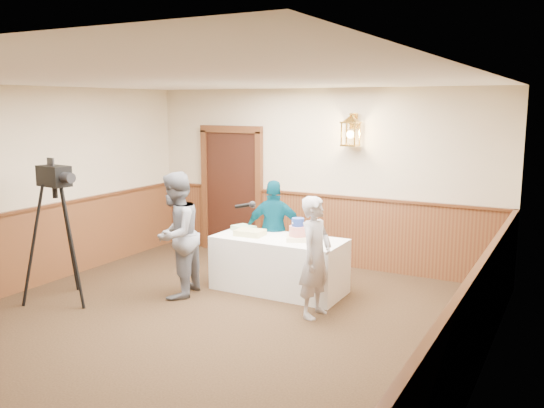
{
  "coord_description": "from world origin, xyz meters",
  "views": [
    {
      "loc": [
        3.7,
        -4.88,
        2.56
      ],
      "look_at": [
        0.13,
        1.7,
        1.25
      ],
      "focal_mm": 38.0,
      "sensor_mm": 36.0,
      "label": 1
    }
  ],
  "objects_px": {
    "tiered_cake": "(298,232)",
    "interviewer": "(176,235)",
    "display_table": "(279,264)",
    "tv_camera_rig": "(58,242)",
    "sheet_cake_green": "(244,228)",
    "baker": "(315,257)",
    "assistant_p": "(275,231)",
    "sheet_cake_yellow": "(250,233)"
  },
  "relations": [
    {
      "from": "sheet_cake_yellow",
      "to": "baker",
      "type": "distance_m",
      "value": 1.39
    },
    {
      "from": "tiered_cake",
      "to": "tv_camera_rig",
      "type": "xyz_separation_m",
      "value": [
        -2.59,
        -1.74,
        -0.07
      ]
    },
    {
      "from": "display_table",
      "to": "assistant_p",
      "type": "distance_m",
      "value": 0.61
    },
    {
      "from": "sheet_cake_yellow",
      "to": "tv_camera_rig",
      "type": "distance_m",
      "value": 2.52
    },
    {
      "from": "interviewer",
      "to": "assistant_p",
      "type": "xyz_separation_m",
      "value": [
        0.81,
        1.26,
        -0.1
      ]
    },
    {
      "from": "interviewer",
      "to": "baker",
      "type": "distance_m",
      "value": 1.94
    },
    {
      "from": "sheet_cake_green",
      "to": "interviewer",
      "type": "distance_m",
      "value": 1.1
    },
    {
      "from": "display_table",
      "to": "tiered_cake",
      "type": "xyz_separation_m",
      "value": [
        0.29,
        -0.01,
        0.49
      ]
    },
    {
      "from": "sheet_cake_yellow",
      "to": "interviewer",
      "type": "xyz_separation_m",
      "value": [
        -0.67,
        -0.79,
        0.05
      ]
    },
    {
      "from": "sheet_cake_green",
      "to": "interviewer",
      "type": "bearing_deg",
      "value": -113.12
    },
    {
      "from": "display_table",
      "to": "sheet_cake_green",
      "type": "distance_m",
      "value": 0.8
    },
    {
      "from": "sheet_cake_green",
      "to": "baker",
      "type": "xyz_separation_m",
      "value": [
        1.5,
        -0.8,
        -0.05
      ]
    },
    {
      "from": "tiered_cake",
      "to": "baker",
      "type": "relative_size",
      "value": 0.26
    },
    {
      "from": "display_table",
      "to": "tv_camera_rig",
      "type": "relative_size",
      "value": 1.01
    },
    {
      "from": "display_table",
      "to": "assistant_p",
      "type": "bearing_deg",
      "value": 125.2
    },
    {
      "from": "tiered_cake",
      "to": "sheet_cake_yellow",
      "type": "height_order",
      "value": "tiered_cake"
    },
    {
      "from": "baker",
      "to": "interviewer",
      "type": "bearing_deg",
      "value": 100.1
    },
    {
      "from": "tiered_cake",
      "to": "interviewer",
      "type": "bearing_deg",
      "value": -148.72
    },
    {
      "from": "tv_camera_rig",
      "to": "interviewer",
      "type": "bearing_deg",
      "value": 44.73
    },
    {
      "from": "tiered_cake",
      "to": "sheet_cake_green",
      "type": "bearing_deg",
      "value": 169.8
    },
    {
      "from": "tiered_cake",
      "to": "baker",
      "type": "bearing_deg",
      "value": -49.3
    },
    {
      "from": "display_table",
      "to": "tiered_cake",
      "type": "distance_m",
      "value": 0.57
    },
    {
      "from": "baker",
      "to": "tv_camera_rig",
      "type": "relative_size",
      "value": 0.83
    },
    {
      "from": "sheet_cake_green",
      "to": "interviewer",
      "type": "xyz_separation_m",
      "value": [
        -0.43,
        -1.01,
        0.06
      ]
    },
    {
      "from": "tv_camera_rig",
      "to": "baker",
      "type": "bearing_deg",
      "value": 27.54
    },
    {
      "from": "baker",
      "to": "sheet_cake_green",
      "type": "bearing_deg",
      "value": 65.66
    },
    {
      "from": "assistant_p",
      "to": "tv_camera_rig",
      "type": "relative_size",
      "value": 0.83
    },
    {
      "from": "display_table",
      "to": "baker",
      "type": "height_order",
      "value": "baker"
    },
    {
      "from": "sheet_cake_yellow",
      "to": "baker",
      "type": "bearing_deg",
      "value": -24.78
    },
    {
      "from": "tiered_cake",
      "to": "tv_camera_rig",
      "type": "relative_size",
      "value": 0.22
    },
    {
      "from": "display_table",
      "to": "assistant_p",
      "type": "height_order",
      "value": "assistant_p"
    },
    {
      "from": "baker",
      "to": "assistant_p",
      "type": "relative_size",
      "value": 1.0
    },
    {
      "from": "sheet_cake_yellow",
      "to": "tv_camera_rig",
      "type": "bearing_deg",
      "value": -138.05
    },
    {
      "from": "baker",
      "to": "assistant_p",
      "type": "height_order",
      "value": "baker"
    },
    {
      "from": "display_table",
      "to": "sheet_cake_green",
      "type": "height_order",
      "value": "sheet_cake_green"
    },
    {
      "from": "display_table",
      "to": "sheet_cake_yellow",
      "type": "bearing_deg",
      "value": -171.92
    },
    {
      "from": "assistant_p",
      "to": "display_table",
      "type": "bearing_deg",
      "value": 103.84
    },
    {
      "from": "display_table",
      "to": "baker",
      "type": "distance_m",
      "value": 1.11
    },
    {
      "from": "display_table",
      "to": "tv_camera_rig",
      "type": "distance_m",
      "value": 2.92
    },
    {
      "from": "tiered_cake",
      "to": "sheet_cake_green",
      "type": "distance_m",
      "value": 0.97
    },
    {
      "from": "baker",
      "to": "assistant_p",
      "type": "xyz_separation_m",
      "value": [
        -1.12,
        1.04,
        -0.0
      ]
    },
    {
      "from": "tiered_cake",
      "to": "sheet_cake_green",
      "type": "relative_size",
      "value": 1.28
    }
  ]
}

